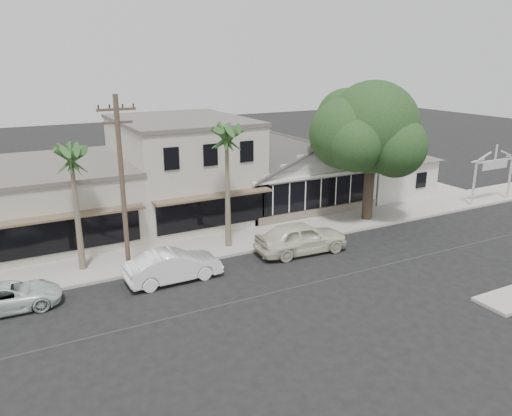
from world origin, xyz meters
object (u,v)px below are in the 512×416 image
car_0 (301,237)px  car_1 (173,266)px  utility_pole (122,183)px  arch_sign (495,162)px  car_2 (8,297)px  shade_tree (369,130)px

car_0 → car_1: size_ratio=1.12×
utility_pole → car_0: 10.25m
arch_sign → car_2: size_ratio=0.92×
utility_pole → car_0: utility_pole is taller
shade_tree → car_1: bearing=-167.6°
shade_tree → car_2: bearing=-173.0°
arch_sign → shade_tree: 11.48m
utility_pole → car_0: (9.36, -1.54, -3.89)m
utility_pole → car_0: bearing=-9.4°
utility_pole → car_2: size_ratio=2.02×
utility_pole → car_1: (1.78, -1.70, -4.01)m
car_0 → shade_tree: bearing=-63.0°
utility_pole → car_2: bearing=-168.2°
utility_pole → car_2: (-5.58, -1.17, -4.17)m
car_1 → car_0: bearing=-89.6°
utility_pole → car_1: bearing=-43.6°
arch_sign → utility_pole: utility_pole is taller
car_1 → shade_tree: size_ratio=0.51×
car_1 → car_2: 7.39m
car_0 → shade_tree: (7.04, 3.06, 5.21)m
shade_tree → arch_sign: bearing=-7.4°
arch_sign → car_1: (-25.62, -1.80, -2.38)m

